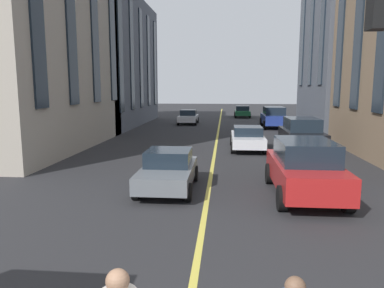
{
  "coord_description": "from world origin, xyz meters",
  "views": [
    {
      "loc": [
        -2.05,
        -0.54,
        3.58
      ],
      "look_at": [
        9.94,
        0.54,
        1.72
      ],
      "focal_mm": 34.22,
      "sensor_mm": 36.0,
      "label": 1
    }
  ],
  "objects_px": {
    "car_blue_parked_b": "(274,117)",
    "car_black_mid": "(302,134)",
    "car_white_near": "(188,117)",
    "car_white_far": "(247,138)",
    "car_red_oncoming": "(305,168)",
    "car_green_parked_a": "(242,112)",
    "car_grey_trailing": "(168,170)"
  },
  "relations": [
    {
      "from": "car_blue_parked_b",
      "to": "car_black_mid",
      "type": "relative_size",
      "value": 1.0
    },
    {
      "from": "car_white_near",
      "to": "car_white_far",
      "type": "xyz_separation_m",
      "value": [
        -14.85,
        -4.95,
        0.0
      ]
    },
    {
      "from": "car_blue_parked_b",
      "to": "car_white_near",
      "type": "bearing_deg",
      "value": 70.47
    },
    {
      "from": "car_blue_parked_b",
      "to": "car_red_oncoming",
      "type": "bearing_deg",
      "value": 175.35
    },
    {
      "from": "car_blue_parked_b",
      "to": "car_green_parked_a",
      "type": "xyz_separation_m",
      "value": [
        11.46,
        2.28,
        -0.27
      ]
    },
    {
      "from": "car_green_parked_a",
      "to": "car_white_far",
      "type": "xyz_separation_m",
      "value": [
        -23.47,
        0.76,
        0.0
      ]
    },
    {
      "from": "car_white_far",
      "to": "car_black_mid",
      "type": "xyz_separation_m",
      "value": [
        -0.11,
        -3.04,
        0.27
      ]
    },
    {
      "from": "car_red_oncoming",
      "to": "car_black_mid",
      "type": "xyz_separation_m",
      "value": [
        9.07,
        -1.72,
        0.0
      ]
    },
    {
      "from": "car_red_oncoming",
      "to": "car_white_near",
      "type": "xyz_separation_m",
      "value": [
        24.02,
        6.27,
        -0.27
      ]
    },
    {
      "from": "car_green_parked_a",
      "to": "car_black_mid",
      "type": "xyz_separation_m",
      "value": [
        -23.58,
        -2.28,
        0.27
      ]
    },
    {
      "from": "car_blue_parked_b",
      "to": "car_black_mid",
      "type": "bearing_deg",
      "value": 180.0
    },
    {
      "from": "car_red_oncoming",
      "to": "car_grey_trailing",
      "type": "xyz_separation_m",
      "value": [
        0.43,
        4.61,
        -0.27
      ]
    },
    {
      "from": "car_white_near",
      "to": "car_grey_trailing",
      "type": "bearing_deg",
      "value": -175.97
    },
    {
      "from": "car_red_oncoming",
      "to": "car_green_parked_a",
      "type": "xyz_separation_m",
      "value": [
        32.65,
        0.56,
        -0.27
      ]
    },
    {
      "from": "car_red_oncoming",
      "to": "car_white_near",
      "type": "bearing_deg",
      "value": 14.62
    },
    {
      "from": "car_white_near",
      "to": "car_grey_trailing",
      "type": "xyz_separation_m",
      "value": [
        -23.59,
        -1.66,
        0.0
      ]
    },
    {
      "from": "car_red_oncoming",
      "to": "car_blue_parked_b",
      "type": "xyz_separation_m",
      "value": [
        21.19,
        -1.72,
        0.0
      ]
    },
    {
      "from": "car_blue_parked_b",
      "to": "car_white_far",
      "type": "relative_size",
      "value": 1.07
    },
    {
      "from": "car_red_oncoming",
      "to": "car_black_mid",
      "type": "bearing_deg",
      "value": -10.76
    },
    {
      "from": "car_black_mid",
      "to": "car_grey_trailing",
      "type": "bearing_deg",
      "value": 143.76
    },
    {
      "from": "car_blue_parked_b",
      "to": "car_white_far",
      "type": "height_order",
      "value": "car_blue_parked_b"
    },
    {
      "from": "car_grey_trailing",
      "to": "car_green_parked_a",
      "type": "height_order",
      "value": "same"
    },
    {
      "from": "car_grey_trailing",
      "to": "car_black_mid",
      "type": "height_order",
      "value": "car_black_mid"
    },
    {
      "from": "car_green_parked_a",
      "to": "car_white_near",
      "type": "bearing_deg",
      "value": 146.5
    },
    {
      "from": "car_black_mid",
      "to": "car_green_parked_a",
      "type": "bearing_deg",
      "value": 5.53
    },
    {
      "from": "car_red_oncoming",
      "to": "car_white_near",
      "type": "height_order",
      "value": "car_red_oncoming"
    },
    {
      "from": "car_red_oncoming",
      "to": "car_black_mid",
      "type": "distance_m",
      "value": 9.23
    },
    {
      "from": "car_grey_trailing",
      "to": "car_black_mid",
      "type": "relative_size",
      "value": 0.83
    },
    {
      "from": "car_grey_trailing",
      "to": "car_black_mid",
      "type": "xyz_separation_m",
      "value": [
        8.64,
        -6.33,
        0.27
      ]
    },
    {
      "from": "car_red_oncoming",
      "to": "car_blue_parked_b",
      "type": "height_order",
      "value": "same"
    },
    {
      "from": "car_grey_trailing",
      "to": "car_green_parked_a",
      "type": "bearing_deg",
      "value": -7.16
    },
    {
      "from": "car_blue_parked_b",
      "to": "car_white_far",
      "type": "bearing_deg",
      "value": 165.78
    }
  ]
}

